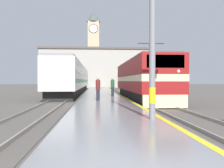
# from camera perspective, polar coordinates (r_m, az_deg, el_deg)

# --- Properties ---
(ground_plane) EXTENTS (200.00, 200.00, 0.00)m
(ground_plane) POSITION_cam_1_polar(r_m,az_deg,el_deg) (34.10, -2.48, -2.23)
(ground_plane) COLOR #514C47
(platform) EXTENTS (3.98, 140.00, 0.30)m
(platform) POSITION_cam_1_polar(r_m,az_deg,el_deg) (29.10, -2.27, -2.45)
(platform) COLOR slate
(platform) RESTS_ON ground
(rail_track_near) EXTENTS (2.83, 140.00, 0.16)m
(rail_track_near) POSITION_cam_1_polar(r_m,az_deg,el_deg) (29.40, 4.62, -2.64)
(rail_track_near) COLOR #514C47
(rail_track_near) RESTS_ON ground
(rail_track_far) EXTENTS (2.84, 140.00, 0.16)m
(rail_track_far) POSITION_cam_1_polar(r_m,az_deg,el_deg) (29.25, -9.66, -2.67)
(rail_track_far) COLOR #514C47
(rail_track_far) RESTS_ON ground
(locomotive_train) EXTENTS (2.92, 16.91, 4.62)m
(locomotive_train) POSITION_cam_1_polar(r_m,az_deg,el_deg) (24.28, 6.38, 0.99)
(locomotive_train) COLOR black
(locomotive_train) RESTS_ON ground
(passenger_train) EXTENTS (2.92, 36.68, 3.92)m
(passenger_train) POSITION_cam_1_polar(r_m,az_deg,el_deg) (39.24, -8.14, 1.23)
(passenger_train) COLOR black
(passenger_train) RESTS_ON ground
(catenary_mast) EXTENTS (2.41, 0.25, 7.66)m
(catenary_mast) POSITION_cam_1_polar(r_m,az_deg,el_deg) (10.25, 9.33, 14.21)
(catenary_mast) COLOR gray
(catenary_mast) RESTS_ON platform
(person_on_platform) EXTENTS (0.34, 0.34, 1.77)m
(person_on_platform) POSITION_cam_1_polar(r_m,az_deg,el_deg) (24.45, 0.13, -0.52)
(person_on_platform) COLOR #23232D
(person_on_platform) RESTS_ON platform
(second_waiting_passenger) EXTENTS (0.34, 0.34, 1.73)m
(second_waiting_passenger) POSITION_cam_1_polar(r_m,az_deg,el_deg) (19.31, -3.08, -0.90)
(second_waiting_passenger) COLOR #23232D
(second_waiting_passenger) RESTS_ON platform
(clock_tower) EXTENTS (3.99, 3.99, 21.49)m
(clock_tower) POSITION_cam_1_polar(r_m,az_deg,el_deg) (75.95, -4.06, 8.01)
(clock_tower) COLOR tan
(clock_tower) RESTS_ON ground
(station_building) EXTENTS (27.69, 9.19, 10.16)m
(station_building) POSITION_cam_1_polar(r_m,az_deg,el_deg) (69.12, -3.89, 3.48)
(station_building) COLOR #A8A399
(station_building) RESTS_ON ground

